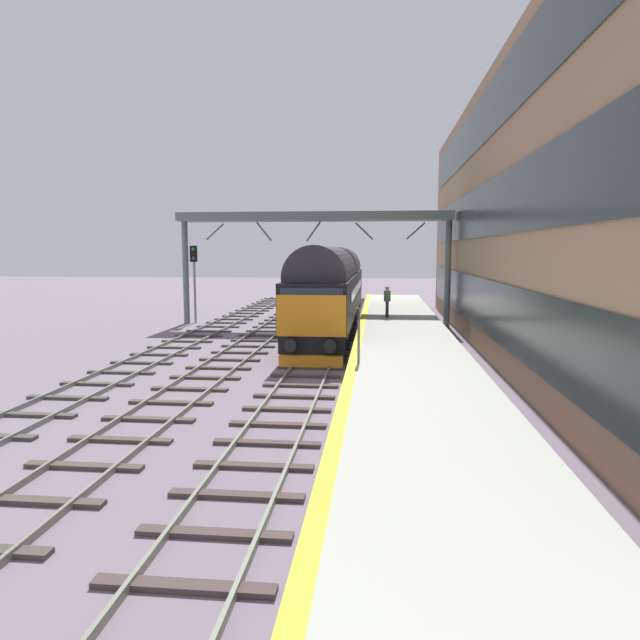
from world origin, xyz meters
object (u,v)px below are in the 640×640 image
(diesel_locomotive, at_px, (331,288))
(waiting_passenger, at_px, (387,299))
(signal_post_near, at_px, (194,274))
(platform_number_sign, at_px, (358,326))

(diesel_locomotive, bearing_deg, waiting_passenger, -9.76)
(signal_post_near, bearing_deg, waiting_passenger, -21.78)
(diesel_locomotive, bearing_deg, signal_post_near, 154.54)
(signal_post_near, xyz_separation_m, waiting_passenger, (11.77, -4.70, -1.05))
(signal_post_near, distance_m, waiting_passenger, 12.71)
(diesel_locomotive, height_order, waiting_passenger, diesel_locomotive)
(signal_post_near, bearing_deg, diesel_locomotive, -25.46)
(diesel_locomotive, height_order, platform_number_sign, diesel_locomotive)
(platform_number_sign, bearing_deg, waiting_passenger, 85.03)
(signal_post_near, height_order, waiting_passenger, signal_post_near)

